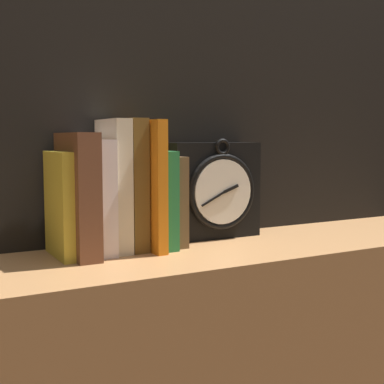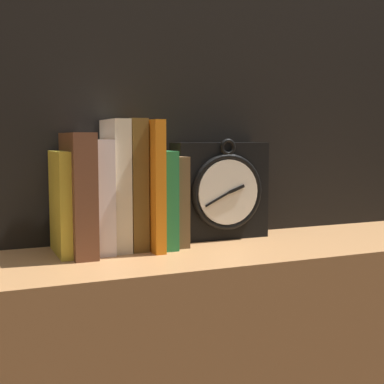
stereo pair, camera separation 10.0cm
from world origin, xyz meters
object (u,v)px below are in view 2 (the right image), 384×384
Objects in this scene: book_slot2_white at (99,195)px; book_slot7_brown at (174,200)px; book_slot1_brown at (78,194)px; clock at (221,190)px; book_slot3_cream at (116,185)px; book_slot5_orange at (148,185)px; book_slot6_green at (161,199)px; book_slot4_brown at (132,184)px; book_slot0_yellow at (60,203)px.

book_slot7_brown is (0.15, 0.01, -0.02)m from book_slot2_white.
clock is at bearing 7.22° from book_slot1_brown.
book_slot5_orange is (0.06, -0.01, -0.00)m from book_slot3_cream.
book_slot3_cream reaches higher than book_slot5_orange.
book_slot1_brown is (-0.31, -0.04, 0.01)m from clock.
book_slot6_green is (0.03, 0.01, -0.03)m from book_slot5_orange.
book_slot7_brown is (0.19, 0.02, -0.02)m from book_slot1_brown.
book_slot2_white is 0.84× the size of book_slot4_brown.
clock is 0.31m from book_slot1_brown.
book_slot0_yellow is at bearing -177.19° from book_slot4_brown.
book_slot1_brown is 0.17m from book_slot6_green.
book_slot4_brown is at bearing 2.81° from book_slot0_yellow.
book_slot3_cream is (0.03, 0.00, 0.02)m from book_slot2_white.
book_slot4_brown reaches higher than book_slot7_brown.
book_slot4_brown is 1.32× the size of book_slot6_green.
clock is at bearing 5.52° from book_slot3_cream.
book_slot3_cream is 0.09m from book_slot6_green.
book_slot6_green is 1.06× the size of book_slot7_brown.
book_slot7_brown is (0.12, 0.00, -0.04)m from book_slot3_cream.
book_slot2_white is at bearing -175.69° from book_slot4_brown.
book_slot2_white is 1.12× the size of book_slot6_green.
book_slot4_brown reaches higher than book_slot0_yellow.
book_slot6_green is at bearing 16.87° from book_slot5_orange.
book_slot6_green is (-0.14, -0.03, -0.01)m from clock.
book_slot3_cream is 0.03m from book_slot4_brown.
book_slot0_yellow is 0.11m from book_slot3_cream.
book_slot2_white is at bearing -177.52° from book_slot7_brown.
clock is 0.15m from book_slot6_green.
book_slot2_white is (0.04, 0.01, -0.01)m from book_slot1_brown.
clock is 0.95× the size of book_slot1_brown.
book_slot1_brown is 0.90× the size of book_slot3_cream.
book_slot6_green reaches higher than book_slot7_brown.
clock is 0.27m from book_slot2_white.
book_slot6_green is at bearing -6.65° from book_slot4_brown.
book_slot1_brown is at bearing -167.56° from book_slot3_cream.
clock is 1.13× the size of book_slot6_green.
book_slot3_cream is at bearing 12.44° from book_slot1_brown.
book_slot2_white reaches higher than book_slot7_brown.
book_slot2_white is (0.07, 0.00, 0.01)m from book_slot0_yellow.
book_slot2_white is at bearing 16.75° from book_slot1_brown.
book_slot3_cream reaches higher than book_slot7_brown.
clock is 0.20m from book_slot4_brown.
book_slot5_orange is at bearing -167.98° from clock.
book_slot0_yellow is (-0.34, -0.03, -0.01)m from clock.
book_slot3_cream is at bearing 7.02° from book_slot2_white.
book_slot3_cream is (0.11, 0.01, 0.03)m from book_slot0_yellow.
book_slot6_green is at bearing -3.66° from book_slot3_cream.
clock reaches higher than book_slot2_white.
book_slot7_brown is at bearing 2.48° from book_slot2_white.
book_slot4_brown reaches higher than book_slot1_brown.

